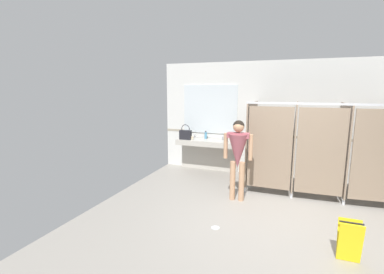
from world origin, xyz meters
The scene contains 12 objects.
ground_plane centered at (0.00, 0.00, -0.05)m, with size 6.84×5.82×0.10m, color gray.
wall_back centered at (0.00, 2.67, 1.46)m, with size 6.84×0.12×2.92m, color silver.
wall_back_tile_band centered at (0.00, 2.61, 1.05)m, with size 6.84×0.01×0.06m, color #9E937F.
vanity_counter centered at (-2.12, 2.41, 0.64)m, with size 1.61×0.53×0.99m.
mirror_panel centered at (-2.12, 2.60, 1.68)m, with size 1.51×0.02×1.31m, color silver.
bathroom_stalls centered at (0.58, 1.64, 1.03)m, with size 2.93×1.49×1.97m.
person_standing centered at (-0.94, 0.68, 1.03)m, with size 0.57×0.42×1.63m.
handbag centered at (-2.68, 2.19, 1.01)m, with size 0.32×0.13×0.41m.
soap_dispenser centered at (-2.19, 2.48, 0.97)m, with size 0.07×0.07×0.22m.
paper_cup centered at (-2.50, 2.23, 0.92)m, with size 0.07×0.07×0.09m, color beige.
wet_floor_sign centered at (0.84, -0.77, 0.29)m, with size 0.28×0.19×0.55m.
floor_drain_cover centered at (-1.02, -0.56, 0.00)m, with size 0.14×0.14×0.01m, color #B7BABF.
Camera 1 is at (0.08, -4.52, 2.22)m, focal length 25.41 mm.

